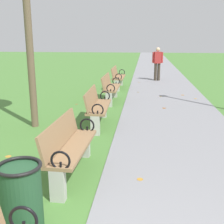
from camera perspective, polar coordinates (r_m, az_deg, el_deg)
The scene contains 8 objects.
paved_walkway at distance 19.41m, azimuth 8.87°, elevation 8.29°, with size 2.83×44.00×0.02m, color gray.
park_bench_2 at distance 4.51m, azimuth -8.54°, elevation -6.76°, with size 0.52×1.61×0.90m.
park_bench_3 at distance 7.00m, azimuth -2.98°, elevation 1.16°, with size 0.52×1.61×0.90m.
park_bench_4 at distance 9.62m, azimuth -0.35°, elevation 4.91°, with size 0.49×1.60×0.90m.
park_bench_5 at distance 12.23m, azimuth 1.14°, elevation 7.01°, with size 0.48×1.60×0.90m.
pedestrian_walking at distance 14.48m, azimuth 9.05°, elevation 9.80°, with size 0.53×0.26×1.62m.
trash_bin at distance 3.37m, azimuth -17.53°, elevation -16.36°, with size 0.48×0.48×0.84m.
scattered_leaves at distance 5.63m, azimuth 2.92°, elevation -7.31°, with size 4.39×14.42×0.02m.
Camera 1 is at (0.63, -1.28, 2.12)m, focal length 45.88 mm.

